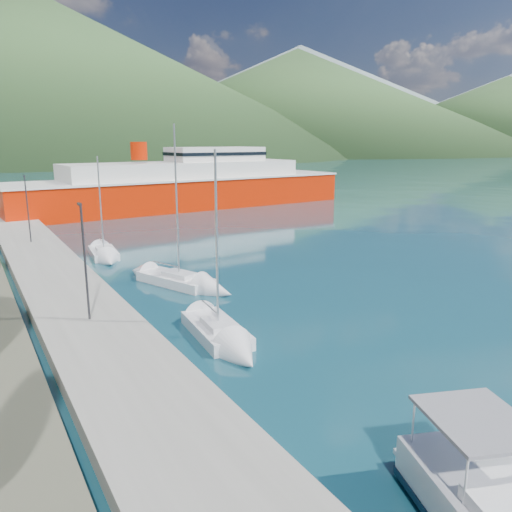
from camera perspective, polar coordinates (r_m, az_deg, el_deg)
ground at (r=130.88m, az=-24.57°, el=7.58°), size 1400.00×1400.00×0.00m
quay at (r=37.33m, az=-21.81°, el=-2.64°), size 5.00×88.00×0.80m
hills_far at (r=650.26m, az=-17.79°, el=18.45°), size 1480.00×900.00×180.00m
hills_near at (r=400.27m, az=-14.95°, el=18.30°), size 1010.00×520.00×115.00m
lamp_posts at (r=26.20m, az=-18.71°, el=-0.48°), size 0.15×49.43×6.06m
sailboat_near at (r=24.70m, az=-3.15°, el=-9.88°), size 2.82×7.37×10.34m
sailboat_mid at (r=34.23m, az=-6.89°, el=-3.34°), size 4.98×8.44×11.83m
sailboat_far at (r=44.01m, az=-16.75°, el=-0.13°), size 2.70×6.59×9.43m
ferry at (r=76.35m, az=-7.90°, el=7.86°), size 52.16×14.63×10.23m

